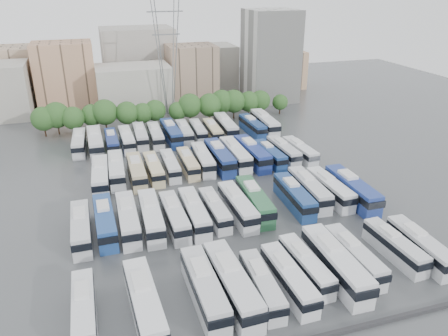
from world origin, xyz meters
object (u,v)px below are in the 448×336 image
object	(u,v)px
bus_r1_s10	(294,196)
bus_r3_s13	(265,123)
bus_r0_s2	(145,303)
bus_r2_s9	(235,154)
bus_r2_s3	(137,171)
bus_r3_s2	(112,142)
bus_r0_s7	(289,278)
bus_r1_s7	(238,206)
bus_r0_s8	(306,265)
bus_r2_s4	(154,168)
bus_r1_s11	(309,189)
bus_r2_s6	(188,163)
bus_r3_s12	(252,126)
bus_r1_s0	(81,228)
bus_r2_s10	(252,153)
bus_r2_s8	(220,157)
bus_r0_s13	(420,246)
bus_r3_s9	(213,130)
bus_r1_s2	(128,219)
bus_r2_s12	(283,151)
bus_r3_s0	(79,143)
bus_r1_s4	(174,216)
bus_r1_s3	(151,216)
bus_r3_s5	(156,135)
bus_r2_s1	(101,176)
bus_r1_s12	(330,189)
bus_r0_s6	(262,285)
bus_r2_s13	(300,151)
bus_r1_s5	(194,212)
bus_r2_s11	(270,154)
bus_r0_s10	(354,256)
bus_r2_s7	(203,159)
apartment_tower	(270,56)
bus_r3_s6	(171,133)
electricity_pylon	(167,44)
bus_r1_s8	(255,200)
bus_r0_s4	(204,288)
bus_r3_s1	(95,142)
bus_r3_s3	(127,139)
bus_r3_s4	(140,136)
bus_r1_s6	(215,209)
bus_r3_s8	(198,131)
bus_r3_s7	(184,132)
bus_r0_s0	(84,310)

from	to	relation	value
bus_r1_s10	bus_r3_s13	size ratio (longest dim) A/B	0.90
bus_r0_s2	bus_r2_s9	bearing A→B (deg)	56.07
bus_r2_s3	bus_r3_s2	size ratio (longest dim) A/B	1.07
bus_r0_s7	bus_r1_s7	size ratio (longest dim) A/B	0.94
bus_r0_s8	bus_r2_s4	bearing A→B (deg)	108.68
bus_r0_s2	bus_r1_s11	size ratio (longest dim) A/B	1.03
bus_r2_s6	bus_r3_s12	size ratio (longest dim) A/B	0.92
bus_r1_s0	bus_r2_s10	size ratio (longest dim) A/B	0.88
bus_r2_s6	bus_r2_s8	size ratio (longest dim) A/B	0.82
bus_r0_s13	bus_r3_s9	distance (m)	55.37
bus_r1_s2	bus_r2_s12	world-z (taller)	bus_r1_s2
bus_r1_s2	bus_r3_s0	bearing A→B (deg)	101.14
bus_r1_s4	bus_r2_s12	distance (m)	32.93
bus_r1_s0	bus_r1_s11	distance (m)	36.41
bus_r1_s3	bus_r3_s5	world-z (taller)	bus_r1_s3
bus_r0_s8	bus_r1_s10	distance (m)	18.31
bus_r2_s1	bus_r1_s12	bearing A→B (deg)	-21.68
bus_r3_s2	bus_r3_s12	world-z (taller)	bus_r3_s12
bus_r2_s6	bus_r3_s0	bearing A→B (deg)	138.86
bus_r0_s6	bus_r3_s5	size ratio (longest dim) A/B	0.92
bus_r2_s12	bus_r0_s8	bearing A→B (deg)	-112.00
bus_r0_s13	bus_r2_s13	distance (m)	35.86
bus_r2_s1	bus_r2_s9	size ratio (longest dim) A/B	0.98
bus_r3_s9	bus_r1_s5	bearing A→B (deg)	-107.69
bus_r2_s11	bus_r2_s6	bearing A→B (deg)	174.73
bus_r0_s7	bus_r0_s13	bearing A→B (deg)	1.62
bus_r0_s8	bus_r3_s2	distance (m)	55.74
bus_r0_s10	bus_r1_s2	size ratio (longest dim) A/B	0.92
bus_r2_s6	bus_r2_s7	world-z (taller)	bus_r2_s7
bus_r2_s9	bus_r3_s0	bearing A→B (deg)	150.80
bus_r1_s10	bus_r2_s6	size ratio (longest dim) A/B	1.13
apartment_tower	bus_r3_s6	bearing A→B (deg)	-142.02
electricity_pylon	bus_r3_s13	xyz separation A→B (m)	(19.39, -19.55, -16.56)
bus_r2_s13	bus_r3_s6	size ratio (longest dim) A/B	0.89
bus_r1_s3	bus_r1_s8	world-z (taller)	bus_r1_s8
bus_r0_s13	apartment_tower	bearing A→B (deg)	82.72
bus_r0_s4	bus_r3_s1	xyz separation A→B (m)	(-9.92, 52.92, 0.10)
bus_r3_s3	bus_r3_s4	xyz separation A→B (m)	(3.16, 1.38, 0.00)
bus_r2_s6	bus_r3_s2	world-z (taller)	bus_r3_s2
bus_r2_s13	bus_r1_s5	bearing A→B (deg)	-147.88
bus_r0_s13	bus_r3_s6	distance (m)	58.89
bus_r1_s6	bus_r3_s8	distance (m)	37.69
bus_r1_s8	bus_r1_s0	bearing A→B (deg)	-176.61
bus_r2_s13	bus_r3_s4	bearing A→B (deg)	145.04
bus_r1_s0	bus_r1_s3	xyz separation A→B (m)	(9.93, 0.11, 0.09)
bus_r2_s10	bus_r3_s7	bearing A→B (deg)	117.62
bus_r1_s4	bus_r3_s12	xyz separation A→B (m)	(26.20, 36.54, 0.00)
bus_r0_s0	bus_r2_s13	distance (m)	55.38
bus_r3_s2	bus_r0_s8	bearing A→B (deg)	-69.68
electricity_pylon	bus_r3_s13	bearing A→B (deg)	-45.24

